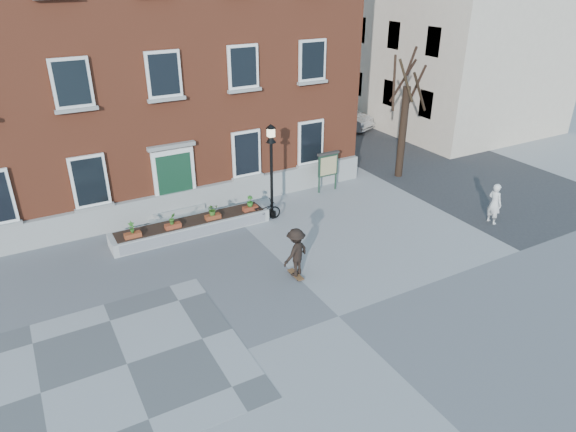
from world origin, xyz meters
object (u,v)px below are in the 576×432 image
bystander (494,204)px  notice_board (328,165)px  lamp_post (271,158)px  skateboarder (296,252)px  parked_car (339,116)px  bicycle (262,211)px

bystander → notice_board: size_ratio=0.90×
notice_board → lamp_post: bearing=-161.9°
skateboarder → parked_car: bearing=51.2°
parked_car → bicycle: bearing=-159.9°
bystander → parked_car: bearing=-9.4°
bicycle → bystander: 9.33m
notice_board → parked_car: bearing=52.8°
notice_board → skateboarder: (-4.89, -5.60, -0.35)m
bystander → skateboarder: size_ratio=0.96×
bicycle → lamp_post: size_ratio=0.42×
notice_board → skateboarder: 7.44m
parked_car → bystander: bearing=-122.0°
notice_board → bicycle: bearing=-161.9°
bicycle → parked_car: 14.20m
notice_board → skateboarder: notice_board is taller
bystander → notice_board: notice_board is taller
bicycle → parked_car: size_ratio=0.37×
lamp_post → parked_car: bearing=44.1°
bystander → skateboarder: 8.94m
parked_car → bystander: (-2.30, -14.34, 0.12)m
bystander → lamp_post: bearing=56.9°
parked_car → lamp_post: bearing=-158.8°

